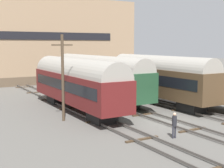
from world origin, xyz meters
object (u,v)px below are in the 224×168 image
Objects in this scene: person_worker at (174,123)px; utility_pole at (63,76)px; train_car_green at (98,74)px; bench at (216,94)px; train_car_maroon at (76,81)px; train_car_brown at (159,76)px.

person_worker is 0.25× the size of utility_pole.
train_car_green is 10.43m from utility_pole.
bench is at bearing 27.91° from person_worker.
train_car_green is 16.29m from person_worker.
bench is (7.65, -10.62, -1.40)m from train_car_green.
train_car_maroon is at bearing 50.35° from utility_pole.
utility_pole reaches higher than train_car_brown.
train_car_brown is 7.20m from train_car_green.
person_worker is (-2.48, -15.99, -1.86)m from train_car_green.
utility_pole is at bearing -133.68° from train_car_green.
train_car_maroon is 4.13m from utility_pole.
train_car_brown reaches higher than train_car_maroon.
bench is at bearing -54.24° from train_car_green.
person_worker is at bearing -98.82° from train_car_green.
bench is (12.26, -6.21, -1.32)m from train_car_maroon.
train_car_maroon is at bearing 153.15° from bench.
bench is 15.32m from utility_pole.
train_car_brown is at bearing 120.88° from bench.
person_worker is at bearing -124.14° from train_car_brown.
utility_pole is (-7.18, -7.52, 0.82)m from train_car_green.
train_car_green is at bearing 125.76° from bench.
utility_pole is at bearing 168.20° from bench.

